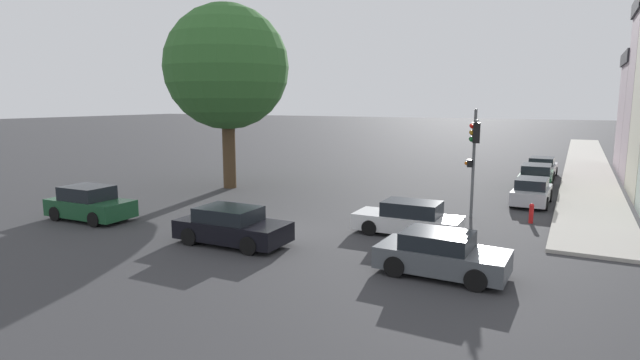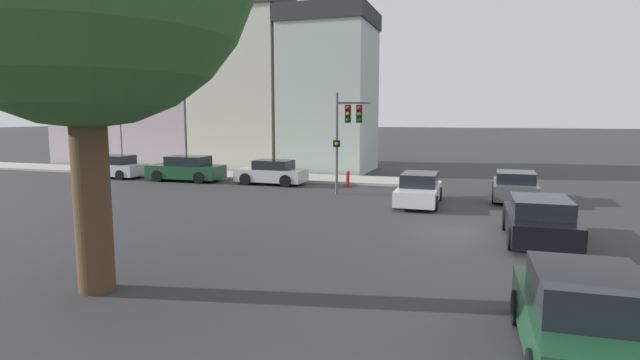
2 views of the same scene
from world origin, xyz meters
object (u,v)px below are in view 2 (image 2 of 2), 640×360
object	(u,v)px
traffic_signal	(347,125)
crossing_car_1	(515,187)
parked_car_2	(114,167)
crossing_car_3	(419,190)
parked_car_1	(186,169)
parked_car_0	(272,173)
fire_hydrant	(348,178)
crossing_car_2	(539,220)
crossing_car_0	(585,320)

from	to	relation	value
traffic_signal	crossing_car_1	distance (m)	8.65
parked_car_2	crossing_car_1	bearing A→B (deg)	178.38
crossing_car_3	parked_car_1	distance (m)	15.15
parked_car_0	parked_car_1	world-z (taller)	parked_car_1
fire_hydrant	crossing_car_1	bearing A→B (deg)	-102.88
fire_hydrant	parked_car_2	bearing A→B (deg)	91.94
crossing_car_1	crossing_car_3	size ratio (longest dim) A/B	0.93
traffic_signal	crossing_car_2	bearing A→B (deg)	34.58
crossing_car_0	crossing_car_2	bearing A→B (deg)	-2.54
parked_car_1	parked_car_2	xyz separation A→B (m)	(0.01, 5.44, -0.05)
traffic_signal	crossing_car_2	xyz separation A→B (m)	(-7.54, -8.35, -2.88)
crossing_car_1	parked_car_1	bearing A→B (deg)	87.20
crossing_car_0	crossing_car_1	bearing A→B (deg)	-1.13
fire_hydrant	crossing_car_3	bearing A→B (deg)	-134.32
parked_car_0	parked_car_1	distance (m)	5.63
parked_car_1	fire_hydrant	bearing A→B (deg)	-177.68
traffic_signal	parked_car_2	world-z (taller)	traffic_signal
parked_car_0	parked_car_1	size ratio (longest dim) A/B	0.89
crossing_car_0	crossing_car_1	size ratio (longest dim) A/B	1.01
crossing_car_2	parked_car_1	distance (m)	21.39
parked_car_0	crossing_car_0	bearing A→B (deg)	127.72
crossing_car_0	parked_car_1	bearing A→B (deg)	45.24
crossing_car_3	fire_hydrant	bearing A→B (deg)	-134.81
parked_car_2	fire_hydrant	distance (m)	15.61
traffic_signal	crossing_car_1	world-z (taller)	traffic_signal
crossing_car_2	parked_car_2	world-z (taller)	parked_car_2
parked_car_1	fire_hydrant	xyz separation A→B (m)	(0.54, -10.15, -0.25)
crossing_car_1	crossing_car_3	distance (m)	4.88
crossing_car_3	parked_car_0	world-z (taller)	parked_car_0
traffic_signal	parked_car_2	xyz separation A→B (m)	(2.05, 16.22, -2.89)
parked_car_2	fire_hydrant	size ratio (longest dim) A/B	4.60
crossing_car_0	crossing_car_3	xyz separation A→B (m)	(14.14, 4.27, -0.07)
traffic_signal	parked_car_1	distance (m)	11.32
fire_hydrant	parked_car_1	bearing A→B (deg)	93.04
crossing_car_2	parked_car_0	xyz separation A→B (m)	(9.78, 13.49, -0.01)
parked_car_1	crossing_car_0	bearing A→B (deg)	135.74
crossing_car_1	fire_hydrant	distance (m)	8.97
fire_hydrant	parked_car_0	bearing A→B (deg)	94.40
crossing_car_3	fire_hydrant	world-z (taller)	crossing_car_3
parked_car_0	parked_car_2	bearing A→B (deg)	2.46
crossing_car_2	fire_hydrant	xyz separation A→B (m)	(10.12, 8.96, -0.21)
traffic_signal	crossing_car_1	size ratio (longest dim) A/B	1.26
traffic_signal	fire_hydrant	world-z (taller)	traffic_signal
crossing_car_1	parked_car_1	distance (m)	18.96
parked_car_1	traffic_signal	bearing A→B (deg)	168.56
traffic_signal	parked_car_0	distance (m)	6.30
parked_car_2	fire_hydrant	bearing A→B (deg)	-176.23
crossing_car_2	parked_car_2	size ratio (longest dim) A/B	1.06
crossing_car_0	crossing_car_1	world-z (taller)	crossing_car_0
traffic_signal	parked_car_2	size ratio (longest dim) A/B	1.22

